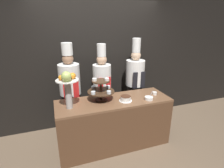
{
  "coord_description": "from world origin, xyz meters",
  "views": [
    {
      "loc": [
        -0.9,
        -2.17,
        2.07
      ],
      "look_at": [
        0.0,
        0.42,
        1.12
      ],
      "focal_mm": 28.0,
      "sensor_mm": 36.0,
      "label": 1
    }
  ],
  "objects_px": {
    "chef_center_right": "(135,80)",
    "chef_center_left": "(102,85)",
    "tiered_stand": "(101,89)",
    "fruit_pedestal": "(68,84)",
    "chef_left": "(70,87)",
    "serving_bowl_near": "(149,98)",
    "cake_round": "(126,99)",
    "cup_white": "(155,93)"
  },
  "relations": [
    {
      "from": "chef_center_left",
      "to": "chef_center_right",
      "type": "distance_m",
      "value": 0.69
    },
    {
      "from": "cake_round",
      "to": "serving_bowl_near",
      "type": "distance_m",
      "value": 0.4
    },
    {
      "from": "cake_round",
      "to": "cup_white",
      "type": "height_order",
      "value": "cake_round"
    },
    {
      "from": "cake_round",
      "to": "chef_center_right",
      "type": "distance_m",
      "value": 0.81
    },
    {
      "from": "cake_round",
      "to": "chef_left",
      "type": "bearing_deg",
      "value": 141.55
    },
    {
      "from": "tiered_stand",
      "to": "cup_white",
      "type": "bearing_deg",
      "value": -5.13
    },
    {
      "from": "cup_white",
      "to": "serving_bowl_near",
      "type": "xyz_separation_m",
      "value": [
        -0.21,
        -0.16,
        0.0
      ]
    },
    {
      "from": "fruit_pedestal",
      "to": "chef_left",
      "type": "distance_m",
      "value": 0.68
    },
    {
      "from": "fruit_pedestal",
      "to": "chef_center_right",
      "type": "bearing_deg",
      "value": 24.14
    },
    {
      "from": "tiered_stand",
      "to": "fruit_pedestal",
      "type": "bearing_deg",
      "value": -165.95
    },
    {
      "from": "fruit_pedestal",
      "to": "cup_white",
      "type": "height_order",
      "value": "fruit_pedestal"
    },
    {
      "from": "fruit_pedestal",
      "to": "cup_white",
      "type": "bearing_deg",
      "value": 1.72
    },
    {
      "from": "chef_left",
      "to": "chef_center_left",
      "type": "height_order",
      "value": "chef_left"
    },
    {
      "from": "cake_round",
      "to": "chef_center_left",
      "type": "bearing_deg",
      "value": 108.15
    },
    {
      "from": "cake_round",
      "to": "cup_white",
      "type": "bearing_deg",
      "value": 7.03
    },
    {
      "from": "chef_left",
      "to": "chef_center_right",
      "type": "xyz_separation_m",
      "value": [
        1.29,
        0.0,
        -0.01
      ]
    },
    {
      "from": "fruit_pedestal",
      "to": "tiered_stand",
      "type": "bearing_deg",
      "value": 14.05
    },
    {
      "from": "cup_white",
      "to": "serving_bowl_near",
      "type": "height_order",
      "value": "serving_bowl_near"
    },
    {
      "from": "cake_round",
      "to": "cup_white",
      "type": "relative_size",
      "value": 2.84
    },
    {
      "from": "cup_white",
      "to": "tiered_stand",
      "type": "bearing_deg",
      "value": 174.87
    },
    {
      "from": "serving_bowl_near",
      "to": "chef_center_left",
      "type": "xyz_separation_m",
      "value": [
        -0.6,
        0.73,
        0.05
      ]
    },
    {
      "from": "cup_white",
      "to": "chef_left",
      "type": "distance_m",
      "value": 1.52
    },
    {
      "from": "chef_center_left",
      "to": "serving_bowl_near",
      "type": "bearing_deg",
      "value": -50.58
    },
    {
      "from": "chef_center_left",
      "to": "tiered_stand",
      "type": "bearing_deg",
      "value": -108.1
    },
    {
      "from": "tiered_stand",
      "to": "chef_left",
      "type": "height_order",
      "value": "chef_left"
    },
    {
      "from": "chef_center_right",
      "to": "fruit_pedestal",
      "type": "bearing_deg",
      "value": -155.86
    },
    {
      "from": "chef_center_right",
      "to": "chef_center_left",
      "type": "bearing_deg",
      "value": -180.0
    },
    {
      "from": "cup_white",
      "to": "chef_center_left",
      "type": "xyz_separation_m",
      "value": [
        -0.81,
        0.57,
        0.05
      ]
    },
    {
      "from": "tiered_stand",
      "to": "chef_left",
      "type": "xyz_separation_m",
      "value": [
        -0.44,
        0.49,
        -0.08
      ]
    },
    {
      "from": "tiered_stand",
      "to": "cup_white",
      "type": "height_order",
      "value": "tiered_stand"
    },
    {
      "from": "serving_bowl_near",
      "to": "chef_left",
      "type": "distance_m",
      "value": 1.41
    },
    {
      "from": "cake_round",
      "to": "chef_left",
      "type": "distance_m",
      "value": 1.04
    },
    {
      "from": "tiered_stand",
      "to": "chef_center_left",
      "type": "distance_m",
      "value": 0.52
    },
    {
      "from": "chef_center_left",
      "to": "fruit_pedestal",
      "type": "bearing_deg",
      "value": -137.94
    },
    {
      "from": "tiered_stand",
      "to": "serving_bowl_near",
      "type": "height_order",
      "value": "tiered_stand"
    },
    {
      "from": "fruit_pedestal",
      "to": "serving_bowl_near",
      "type": "bearing_deg",
      "value": -4.94
    },
    {
      "from": "tiered_stand",
      "to": "fruit_pedestal",
      "type": "xyz_separation_m",
      "value": [
        -0.53,
        -0.13,
        0.19
      ]
    },
    {
      "from": "cake_round",
      "to": "serving_bowl_near",
      "type": "relative_size",
      "value": 1.4
    },
    {
      "from": "fruit_pedestal",
      "to": "cake_round",
      "type": "height_order",
      "value": "fruit_pedestal"
    },
    {
      "from": "fruit_pedestal",
      "to": "serving_bowl_near",
      "type": "xyz_separation_m",
      "value": [
        1.28,
        -0.11,
        -0.36
      ]
    },
    {
      "from": "serving_bowl_near",
      "to": "fruit_pedestal",
      "type": "bearing_deg",
      "value": 175.06
    },
    {
      "from": "fruit_pedestal",
      "to": "chef_center_right",
      "type": "relative_size",
      "value": 0.33
    }
  ]
}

